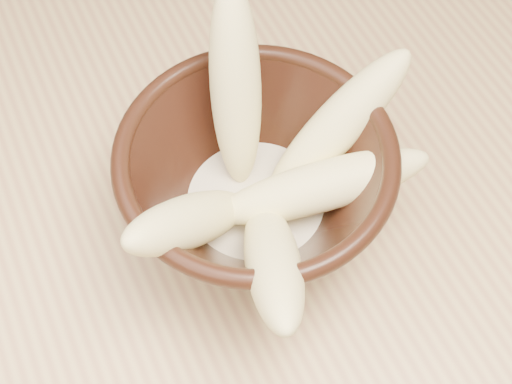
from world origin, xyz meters
The scene contains 8 objects.
table centered at (0.00, 0.00, 0.67)m, with size 1.20×0.80×0.75m.
bowl centered at (0.16, -0.05, 0.82)m, with size 0.21×0.21×0.11m.
milk_puddle centered at (0.16, -0.05, 0.79)m, with size 0.12×0.12×0.02m, color beige.
banana_upright centered at (0.17, 0.01, 0.87)m, with size 0.04×0.04×0.17m, color #F8E992.
banana_left centered at (0.10, -0.07, 0.84)m, with size 0.04×0.04×0.14m, color #F8E992.
banana_right centered at (0.23, -0.04, 0.84)m, with size 0.04×0.04×0.16m, color #F8E992.
banana_across centered at (0.20, -0.08, 0.83)m, with size 0.04×0.04×0.17m, color #F8E992.
banana_front centered at (0.14, -0.12, 0.84)m, with size 0.04×0.04×0.17m, color #F8E992.
Camera 1 is at (0.03, -0.31, 1.28)m, focal length 50.00 mm.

